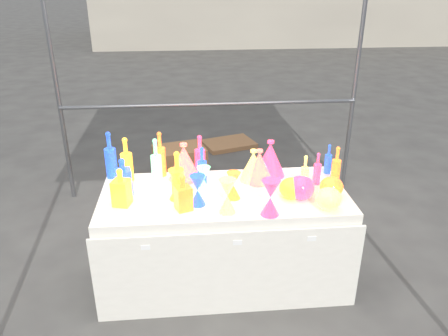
{
  "coord_description": "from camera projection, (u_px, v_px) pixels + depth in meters",
  "views": [
    {
      "loc": [
        -0.26,
        -2.83,
        2.23
      ],
      "look_at": [
        0.0,
        0.0,
        0.95
      ],
      "focal_mm": 35.0,
      "sensor_mm": 36.0,
      "label": 1
    }
  ],
  "objects": [
    {
      "name": "lampshade_2",
      "position": [
        270.0,
        158.0,
        3.42
      ],
      "size": [
        0.33,
        0.33,
        0.29
      ],
      "primitive_type": null,
      "rotation": [
        0.0,
        0.0,
        -0.41
      ],
      "color": "blue",
      "rests_on": "display_table"
    },
    {
      "name": "hourglass_1",
      "position": [
        270.0,
        198.0,
        2.86
      ],
      "size": [
        0.16,
        0.16,
        0.25
      ],
      "primitive_type": null,
      "rotation": [
        0.0,
        0.0,
        -0.36
      ],
      "color": "blue",
      "rests_on": "display_table"
    },
    {
      "name": "hourglass_0",
      "position": [
        234.0,
        185.0,
        3.08
      ],
      "size": [
        0.11,
        0.11,
        0.2
      ],
      "primitive_type": null,
      "rotation": [
        0.0,
        0.0,
        -0.07
      ],
      "color": "orange",
      "rests_on": "display_table"
    },
    {
      "name": "hourglass_3",
      "position": [
        204.0,
        180.0,
        3.17
      ],
      "size": [
        0.13,
        0.13,
        0.2
      ],
      "primitive_type": null,
      "rotation": [
        0.0,
        0.0,
        -0.42
      ],
      "color": "#C3278A",
      "rests_on": "display_table"
    },
    {
      "name": "bottle_2",
      "position": [
        160.0,
        154.0,
        3.4
      ],
      "size": [
        0.09,
        0.09,
        0.36
      ],
      "primitive_type": null,
      "rotation": [
        0.0,
        0.0,
        0.18
      ],
      "color": "orange",
      "rests_on": "display_table"
    },
    {
      "name": "lampshade_0",
      "position": [
        184.0,
        161.0,
        3.37
      ],
      "size": [
        0.3,
        0.3,
        0.29
      ],
      "primitive_type": null,
      "rotation": [
        0.0,
        0.0,
        -0.22
      ],
      "color": "gold",
      "rests_on": "display_table"
    },
    {
      "name": "bottle_5",
      "position": [
        156.0,
        162.0,
        3.24
      ],
      "size": [
        0.1,
        0.1,
        0.37
      ],
      "primitive_type": null,
      "rotation": [
        0.0,
        0.0,
        0.19
      ],
      "color": "#C3278A",
      "rests_on": "display_table"
    },
    {
      "name": "bottle_0",
      "position": [
        126.0,
        159.0,
        3.32
      ],
      "size": [
        0.1,
        0.1,
        0.35
      ],
      "primitive_type": null,
      "rotation": [
        0.0,
        0.0,
        -0.07
      ],
      "color": "red",
      "rests_on": "display_table"
    },
    {
      "name": "decanter_1",
      "position": [
        183.0,
        192.0,
        2.92
      ],
      "size": [
        0.13,
        0.13,
        0.26
      ],
      "primitive_type": null,
      "rotation": [
        0.0,
        0.0,
        0.37
      ],
      "color": "orange",
      "rests_on": "display_table"
    },
    {
      "name": "bottle_7",
      "position": [
        202.0,
        166.0,
        3.25
      ],
      "size": [
        0.08,
        0.08,
        0.31
      ],
      "primitive_type": null,
      "rotation": [
        0.0,
        0.0,
        0.16
      ],
      "color": "#157745",
      "rests_on": "display_table"
    },
    {
      "name": "bottle_6",
      "position": [
        178.0,
        175.0,
        3.06
      ],
      "size": [
        0.09,
        0.09,
        0.35
      ],
      "primitive_type": null,
      "rotation": [
        0.0,
        0.0,
        0.04
      ],
      "color": "red",
      "rests_on": "display_table"
    },
    {
      "name": "hourglass_2",
      "position": [
        227.0,
        196.0,
        2.89
      ],
      "size": [
        0.16,
        0.16,
        0.24
      ],
      "primitive_type": null,
      "rotation": [
        0.0,
        0.0,
        -0.38
      ],
      "color": "#158480",
      "rests_on": "display_table"
    },
    {
      "name": "globe_1",
      "position": [
        328.0,
        200.0,
        2.95
      ],
      "size": [
        0.21,
        0.21,
        0.14
      ],
      "primitive_type": null,
      "rotation": [
        0.0,
        0.0,
        -0.18
      ],
      "color": "#158480",
      "rests_on": "display_table"
    },
    {
      "name": "lampshade_3",
      "position": [
        253.0,
        165.0,
        3.35
      ],
      "size": [
        0.27,
        0.27,
        0.25
      ],
      "primitive_type": null,
      "rotation": [
        0.0,
        0.0,
        0.34
      ],
      "color": "#158480",
      "rests_on": "display_table"
    },
    {
      "name": "display_table",
      "position": [
        224.0,
        237.0,
        3.34
      ],
      "size": [
        1.84,
        0.83,
        0.75
      ],
      "color": "white",
      "rests_on": "ground"
    },
    {
      "name": "bottle_8",
      "position": [
        328.0,
        159.0,
        3.46
      ],
      "size": [
        0.07,
        0.07,
        0.24
      ],
      "primitive_type": null,
      "rotation": [
        0.0,
        0.0,
        0.22
      ],
      "color": "#157745",
      "rests_on": "display_table"
    },
    {
      "name": "decanter_2",
      "position": [
        123.0,
        176.0,
        3.14
      ],
      "size": [
        0.13,
        0.13,
        0.27
      ],
      "primitive_type": null,
      "rotation": [
        0.0,
        0.0,
        0.22
      ],
      "color": "#157745",
      "rests_on": "display_table"
    },
    {
      "name": "decanter_0",
      "position": [
        121.0,
        187.0,
        2.98
      ],
      "size": [
        0.14,
        0.14,
        0.27
      ],
      "primitive_type": null,
      "rotation": [
        0.0,
        0.0,
        -0.26
      ],
      "color": "red",
      "rests_on": "display_table"
    },
    {
      "name": "lampshade_1",
      "position": [
        259.0,
        166.0,
        3.32
      ],
      "size": [
        0.25,
        0.25,
        0.26
      ],
      "primitive_type": null,
      "rotation": [
        0.0,
        0.0,
        -0.16
      ],
      "color": "gold",
      "rests_on": "display_table"
    },
    {
      "name": "hourglass_4",
      "position": [
        177.0,
        184.0,
        3.07
      ],
      "size": [
        0.15,
        0.15,
        0.23
      ],
      "primitive_type": null,
      "rotation": [
        0.0,
        0.0,
        -0.41
      ],
      "color": "red",
      "rests_on": "display_table"
    },
    {
      "name": "ground",
      "position": [
        224.0,
        276.0,
        3.5
      ],
      "size": [
        80.0,
        80.0,
        0.0
      ],
      "primitive_type": "plane",
      "color": "#5F5D58",
      "rests_on": "ground"
    },
    {
      "name": "cardboard_box_flat",
      "position": [
        229.0,
        144.0,
        6.11
      ],
      "size": [
        0.79,
        0.67,
        0.06
      ],
      "primitive_type": "cube",
      "rotation": [
        0.0,
        0.0,
        0.32
      ],
      "color": "#AF7A4F",
      "rests_on": "ground"
    },
    {
      "name": "globe_0",
      "position": [
        291.0,
        189.0,
        3.1
      ],
      "size": [
        0.18,
        0.18,
        0.14
      ],
      "primitive_type": null,
      "rotation": [
        0.0,
        0.0,
        -0.06
      ],
      "color": "red",
      "rests_on": "display_table"
    },
    {
      "name": "globe_2",
      "position": [
        331.0,
        188.0,
        3.12
      ],
      "size": [
        0.18,
        0.18,
        0.13
      ],
      "primitive_type": null,
      "rotation": [
        0.0,
        0.0,
        0.09
      ],
      "color": "orange",
      "rests_on": "display_table"
    },
    {
      "name": "bottle_9",
      "position": [
        336.0,
        165.0,
        3.28
      ],
      "size": [
        0.09,
        0.09,
        0.3
      ],
      "primitive_type": null,
      "rotation": [
        0.0,
        0.0,
        -0.37
      ],
      "color": "orange",
      "rests_on": "display_table"
    },
    {
      "name": "globe_3",
      "position": [
        301.0,
        189.0,
        3.09
      ],
      "size": [
        0.24,
        0.24,
        0.15
      ],
      "primitive_type": null,
      "rotation": [
        0.0,
        0.0,
        -0.34
      ],
      "color": "blue",
      "rests_on": "display_table"
    },
    {
      "name": "bottle_3",
      "position": [
        200.0,
        155.0,
        3.43
      ],
      "size": [
        0.09,
        0.09,
        0.33
      ],
      "primitive_type": null,
      "rotation": [
        0.0,
        0.0,
        -0.01
      ],
      "color": "blue",
      "rests_on": "display_table"
    },
    {
      "name": "bottle_11",
      "position": [
        305.0,
        172.0,
        3.2
      ],
      "size": [
        0.08,
        0.08,
        0.27
      ],
      "primitive_type": null,
      "rotation": [
        0.0,
        0.0,
        -0.37
      ],
      "color": "#158480",
      "rests_on": "display_table"
    },
    {
      "name": "cardboard_box_closed",
      "position": [
        180.0,
        164.0,
        5.03
      ],
      "size": [
        0.64,
        0.54,
        0.41
      ],
      "primitive_type": "cube",
      "rotation": [
        0.0,
        0.0,
        0.26
      ],
      "color": "#AF7A4F",
      "rests_on": "ground"
    },
    {
      "name": "bottle_10",
      "position": [
        317.0,
        168.0,
        3.28
      ],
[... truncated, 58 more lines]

